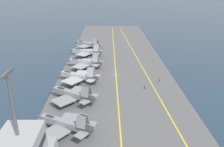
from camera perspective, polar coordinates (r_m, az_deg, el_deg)
ground_plane at (r=94.24m, az=0.93°, el=-0.46°), size 2000.00×2000.00×0.00m
carrier_deck at (r=94.17m, az=0.93°, el=-0.35°), size 222.98×43.96×0.40m
deck_stripe_foul_line at (r=95.21m, az=8.23°, el=-0.20°), size 200.36×12.14×0.01m
deck_stripe_centerline at (r=94.10m, az=0.93°, el=-0.24°), size 200.68×0.36×0.01m
parked_jet_nearest at (r=59.59m, az=-11.47°, el=-11.65°), size 12.22×16.10×6.25m
parked_jet_second at (r=73.92m, az=-9.66°, el=-4.85°), size 14.11×16.47×6.28m
parked_jet_third at (r=86.81m, az=-8.23°, el=-0.52°), size 14.17×16.74×6.59m
parked_jet_fourth at (r=101.67m, az=-6.77°, el=2.73°), size 14.18×16.40×6.60m
parked_jet_fifth at (r=117.63m, az=-6.32°, el=5.32°), size 13.07×17.24×6.37m
parked_jet_sixth at (r=131.48m, az=-5.94°, el=7.11°), size 13.64×16.39×6.55m
crew_purple_vest at (r=81.93m, az=7.86°, el=-3.11°), size 0.44×0.36×1.73m
crew_brown_vest at (r=88.37m, az=11.31°, el=-1.49°), size 0.45×0.39×1.68m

